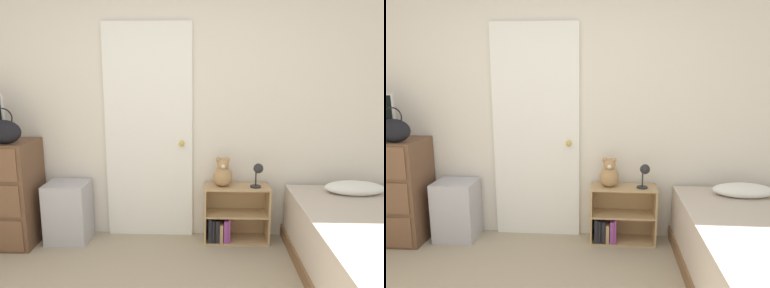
% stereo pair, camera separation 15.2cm
% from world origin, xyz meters
% --- Properties ---
extents(wall_back, '(10.00, 0.06, 2.55)m').
position_xyz_m(wall_back, '(0.00, 2.07, 1.27)').
color(wall_back, silver).
rests_on(wall_back, ground_plane).
extents(door_closed, '(0.85, 0.09, 2.09)m').
position_xyz_m(door_closed, '(-0.09, 2.02, 1.04)').
color(door_closed, white).
rests_on(door_closed, ground_plane).
extents(handbag, '(0.31, 0.13, 0.32)m').
position_xyz_m(handbag, '(-1.32, 1.65, 1.11)').
color(handbag, black).
rests_on(handbag, dresser).
extents(storage_bin, '(0.39, 0.34, 0.58)m').
position_xyz_m(storage_bin, '(-0.87, 1.85, 0.29)').
color(storage_bin, '#ADADB7').
rests_on(storage_bin, ground_plane).
extents(bookshelf, '(0.62, 0.26, 0.56)m').
position_xyz_m(bookshelf, '(0.71, 1.90, 0.23)').
color(bookshelf, tan).
rests_on(bookshelf, ground_plane).
extents(teddy_bear, '(0.19, 0.19, 0.28)m').
position_xyz_m(teddy_bear, '(0.63, 1.89, 0.68)').
color(teddy_bear, tan).
rests_on(teddy_bear, bookshelf).
extents(desk_lamp, '(0.12, 0.11, 0.23)m').
position_xyz_m(desk_lamp, '(0.95, 1.85, 0.72)').
color(desk_lamp, '#262628').
rests_on(desk_lamp, bookshelf).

